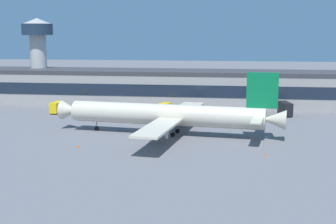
# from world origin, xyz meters

# --- Properties ---
(ground_plane) EXTENTS (600.00, 600.00, 0.00)m
(ground_plane) POSITION_xyz_m (0.00, 0.00, 0.00)
(ground_plane) COLOR slate
(terminal_building) EXTENTS (169.46, 17.60, 12.06)m
(terminal_building) POSITION_xyz_m (0.00, 49.31, 6.05)
(terminal_building) COLOR #9E9993
(terminal_building) RESTS_ON ground_plane
(airliner) EXTENTS (57.42, 49.37, 15.95)m
(airliner) POSITION_xyz_m (3.20, 0.53, 4.98)
(airliner) COLOR beige
(airliner) RESTS_ON ground_plane
(control_tower) EXTENTS (11.10, 11.10, 29.93)m
(control_tower) POSITION_xyz_m (-52.11, 52.79, 18.77)
(control_tower) COLOR #B7B7B2
(control_tower) RESTS_ON ground_plane
(stair_truck) EXTENTS (3.08, 6.24, 3.55)m
(stair_truck) POSITION_xyz_m (-35.78, 27.14, 1.98)
(stair_truck) COLOR yellow
(stair_truck) RESTS_ON ground_plane
(fuel_truck) EXTENTS (5.59, 8.85, 3.35)m
(fuel_truck) POSITION_xyz_m (-3.09, 28.96, 1.88)
(fuel_truck) COLOR yellow
(fuel_truck) RESTS_ON ground_plane
(baggage_tug) EXTENTS (4.03, 3.87, 1.85)m
(baggage_tug) POSITION_xyz_m (-24.46, 34.95, 1.09)
(baggage_tug) COLOR #2651A5
(baggage_tug) RESTS_ON ground_plane
(catering_truck) EXTENTS (4.12, 7.59, 4.15)m
(catering_truck) POSITION_xyz_m (34.20, 32.22, 2.29)
(catering_truck) COLOR black
(catering_truck) RESTS_ON ground_plane
(traffic_cone_0) EXTENTS (0.47, 0.47, 0.59)m
(traffic_cone_0) POSITION_xyz_m (25.78, -17.23, 0.30)
(traffic_cone_0) COLOR #F2590C
(traffic_cone_0) RESTS_ON ground_plane
(traffic_cone_1) EXTENTS (0.51, 0.51, 0.64)m
(traffic_cone_1) POSITION_xyz_m (-14.80, -15.79, 0.32)
(traffic_cone_1) COLOR #F2590C
(traffic_cone_1) RESTS_ON ground_plane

